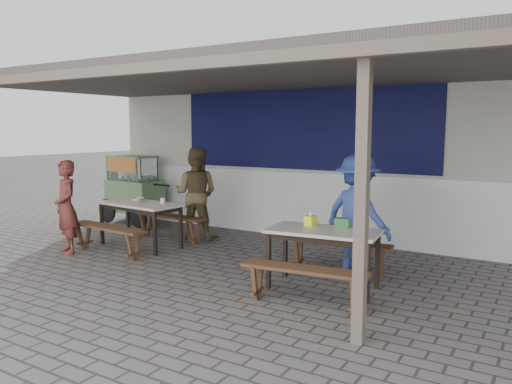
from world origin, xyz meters
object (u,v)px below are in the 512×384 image
at_px(bench_left_wall, 170,221).
at_px(condiment_bowl, 138,199).
at_px(bench_left_street, 108,233).
at_px(table_right, 323,236).
at_px(bench_right_street, 304,277).
at_px(patron_street_side, 66,207).
at_px(patron_right_table, 357,214).
at_px(tissue_box, 311,221).
at_px(patron_wall_side, 196,194).
at_px(vendor_cart, 134,187).
at_px(bench_right_wall, 338,250).
at_px(donation_box, 342,223).
at_px(condiment_jar, 163,201).
at_px(table_left, 140,207).

xyz_separation_m(bench_left_wall, condiment_bowl, (-0.26, -0.52, 0.44)).
bearing_deg(bench_left_street, table_right, 8.37).
bearing_deg(bench_right_street, condiment_bowl, 154.39).
xyz_separation_m(bench_right_street, patron_street_side, (-4.31, 0.22, 0.41)).
height_order(patron_right_table, tissue_box, patron_right_table).
bearing_deg(patron_wall_side, condiment_bowl, 31.70).
relative_size(vendor_cart, patron_right_table, 1.11).
distance_m(bench_right_wall, donation_box, 0.71).
bearing_deg(patron_wall_side, condiment_jar, 67.02).
height_order(bench_right_wall, patron_wall_side, patron_wall_side).
xyz_separation_m(bench_right_street, patron_right_table, (0.01, 1.63, 0.48)).
bearing_deg(table_left, condiment_bowl, 147.98).
relative_size(tissue_box, condiment_bowl, 0.58).
xyz_separation_m(bench_left_wall, bench_right_street, (3.59, -1.84, -0.00)).
relative_size(bench_left_wall, patron_wall_side, 0.96).
bearing_deg(patron_street_side, condiment_jar, 67.60).
distance_m(bench_left_wall, vendor_cart, 1.97).
relative_size(table_left, bench_left_wall, 0.96).
distance_m(bench_left_wall, patron_right_table, 3.64).
relative_size(table_left, patron_street_side, 1.02).
xyz_separation_m(condiment_jar, condiment_bowl, (-0.59, 0.02, -0.02)).
distance_m(table_right, vendor_cart, 5.59).
height_order(table_left, condiment_jar, condiment_jar).
height_order(patron_street_side, patron_right_table, patron_right_table).
height_order(table_left, bench_right_street, table_left).
distance_m(table_right, patron_wall_side, 3.41).
distance_m(tissue_box, condiment_jar, 2.95).
height_order(table_left, donation_box, donation_box).
bearing_deg(tissue_box, bench_left_street, -173.92).
xyz_separation_m(bench_right_street, condiment_bowl, (-3.84, 1.33, 0.44)).
relative_size(bench_right_wall, condiment_bowl, 6.90).
distance_m(bench_right_street, bench_right_wall, 1.42).
bearing_deg(vendor_cart, bench_left_wall, -20.75).
bearing_deg(bench_right_street, patron_street_side, 170.51).
xyz_separation_m(table_left, patron_right_table, (3.66, 0.46, 0.15)).
relative_size(vendor_cart, condiment_bowl, 8.51).
height_order(bench_left_wall, condiment_bowl, condiment_bowl).
xyz_separation_m(table_right, patron_wall_side, (-3.10, 1.41, 0.16)).
height_order(bench_right_street, patron_right_table, patron_right_table).
bearing_deg(table_left, tissue_box, 0.06).
relative_size(patron_wall_side, tissue_box, 13.47).
height_order(bench_left_wall, bench_right_wall, same).
xyz_separation_m(tissue_box, condiment_bowl, (-3.51, 0.45, -0.04)).
distance_m(bench_right_wall, patron_right_table, 0.56).
height_order(patron_street_side, condiment_bowl, patron_street_side).
xyz_separation_m(patron_street_side, tissue_box, (3.97, 0.65, 0.06)).
distance_m(patron_right_table, condiment_jar, 3.28).
relative_size(patron_wall_side, condiment_bowl, 7.77).
distance_m(table_left, condiment_jar, 0.44).
relative_size(bench_left_wall, donation_box, 8.72).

